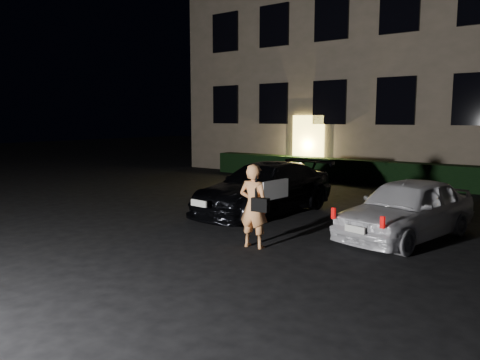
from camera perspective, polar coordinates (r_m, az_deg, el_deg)
The scene contains 6 objects.
ground at distance 8.59m, azimuth -6.78°, elevation -8.61°, with size 80.00×80.00×0.00m, color black.
building at distance 22.00m, azimuth 22.29°, elevation 16.45°, with size 20.00×8.11×12.00m.
hedge at distance 17.52m, azimuth 17.63°, elevation 0.76°, with size 15.00×0.70×0.85m, color black.
sedan at distance 11.80m, azimuth 2.98°, elevation -0.99°, with size 2.14×4.54×1.27m.
hatch at distance 9.86m, azimuth 19.67°, elevation -3.28°, with size 2.12×3.77×1.21m.
man at distance 8.60m, azimuth 1.70°, elevation -3.17°, with size 0.68×0.44×1.56m.
Camera 1 is at (5.72, -5.95, 2.38)m, focal length 35.00 mm.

